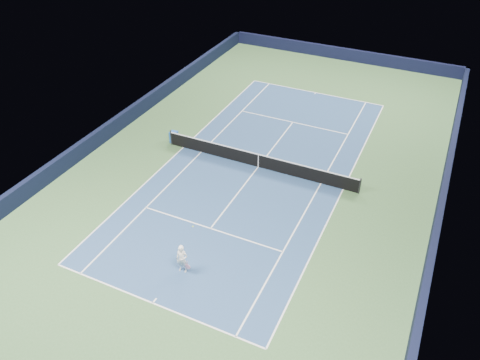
% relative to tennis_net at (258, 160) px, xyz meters
% --- Properties ---
extents(ground, '(40.00, 40.00, 0.00)m').
position_rel_tennis_net_xyz_m(ground, '(0.00, 0.00, -0.50)').
color(ground, '#385B32').
rests_on(ground, ground).
extents(wall_far, '(22.00, 0.35, 1.10)m').
position_rel_tennis_net_xyz_m(wall_far, '(0.00, 19.82, 0.05)').
color(wall_far, black).
rests_on(wall_far, ground).
extents(wall_right, '(0.35, 40.00, 1.10)m').
position_rel_tennis_net_xyz_m(wall_right, '(10.82, 0.00, 0.05)').
color(wall_right, black).
rests_on(wall_right, ground).
extents(wall_left, '(0.35, 40.00, 1.10)m').
position_rel_tennis_net_xyz_m(wall_left, '(-10.82, 0.00, 0.05)').
color(wall_left, black).
rests_on(wall_left, ground).
extents(court_surface, '(10.97, 23.77, 0.01)m').
position_rel_tennis_net_xyz_m(court_surface, '(0.00, 0.00, -0.50)').
color(court_surface, navy).
rests_on(court_surface, ground).
extents(baseline_far, '(10.97, 0.08, 0.00)m').
position_rel_tennis_net_xyz_m(baseline_far, '(0.00, 11.88, -0.50)').
color(baseline_far, white).
rests_on(baseline_far, ground).
extents(baseline_near, '(10.97, 0.08, 0.00)m').
position_rel_tennis_net_xyz_m(baseline_near, '(0.00, -11.88, -0.50)').
color(baseline_near, white).
rests_on(baseline_near, ground).
extents(sideline_doubles_right, '(0.08, 23.77, 0.00)m').
position_rel_tennis_net_xyz_m(sideline_doubles_right, '(5.49, 0.00, -0.50)').
color(sideline_doubles_right, white).
rests_on(sideline_doubles_right, ground).
extents(sideline_doubles_left, '(0.08, 23.77, 0.00)m').
position_rel_tennis_net_xyz_m(sideline_doubles_left, '(-5.49, 0.00, -0.50)').
color(sideline_doubles_left, white).
rests_on(sideline_doubles_left, ground).
extents(sideline_singles_right, '(0.08, 23.77, 0.00)m').
position_rel_tennis_net_xyz_m(sideline_singles_right, '(4.12, 0.00, -0.50)').
color(sideline_singles_right, white).
rests_on(sideline_singles_right, ground).
extents(sideline_singles_left, '(0.08, 23.77, 0.00)m').
position_rel_tennis_net_xyz_m(sideline_singles_left, '(-4.12, 0.00, -0.50)').
color(sideline_singles_left, white).
rests_on(sideline_singles_left, ground).
extents(service_line_far, '(8.23, 0.08, 0.00)m').
position_rel_tennis_net_xyz_m(service_line_far, '(0.00, 6.40, -0.50)').
color(service_line_far, white).
rests_on(service_line_far, ground).
extents(service_line_near, '(8.23, 0.08, 0.00)m').
position_rel_tennis_net_xyz_m(service_line_near, '(0.00, -6.40, -0.50)').
color(service_line_near, white).
rests_on(service_line_near, ground).
extents(center_service_line, '(0.08, 12.80, 0.00)m').
position_rel_tennis_net_xyz_m(center_service_line, '(0.00, 0.00, -0.50)').
color(center_service_line, white).
rests_on(center_service_line, ground).
extents(center_mark_far, '(0.08, 0.30, 0.00)m').
position_rel_tennis_net_xyz_m(center_mark_far, '(0.00, 11.73, -0.50)').
color(center_mark_far, white).
rests_on(center_mark_far, ground).
extents(center_mark_near, '(0.08, 0.30, 0.00)m').
position_rel_tennis_net_xyz_m(center_mark_near, '(0.00, -11.73, -0.50)').
color(center_mark_near, white).
rests_on(center_mark_near, ground).
extents(tennis_net, '(12.90, 0.10, 1.07)m').
position_rel_tennis_net_xyz_m(tennis_net, '(0.00, 0.00, 0.00)').
color(tennis_net, black).
rests_on(tennis_net, ground).
extents(sponsor_cube, '(0.58, 0.47, 0.81)m').
position_rel_tennis_net_xyz_m(sponsor_cube, '(-6.40, 0.32, -0.10)').
color(sponsor_cube, blue).
rests_on(sponsor_cube, ground).
extents(tennis_player, '(0.77, 1.27, 2.09)m').
position_rel_tennis_net_xyz_m(tennis_player, '(0.24, -9.62, 0.28)').
color(tennis_player, white).
rests_on(tennis_player, ground).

